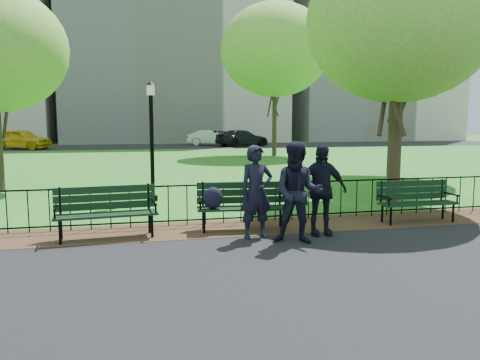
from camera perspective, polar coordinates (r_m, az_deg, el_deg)
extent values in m
plane|color=#29651A|center=(8.78, 6.95, -7.75)|extent=(120.00, 120.00, 0.00)
cube|color=black|center=(5.87, 18.73, -15.73)|extent=(60.00, 9.20, 0.01)
cube|color=#3C2F18|center=(10.16, 4.07, -5.58)|extent=(60.00, 1.60, 0.01)
cube|color=black|center=(43.13, -9.07, 4.08)|extent=(70.00, 9.00, 0.01)
cylinder|color=black|center=(10.48, 3.31, -0.37)|extent=(24.00, 0.04, 0.04)
cylinder|color=black|center=(10.61, 3.28, -4.45)|extent=(24.00, 0.04, 0.04)
cylinder|color=black|center=(10.55, 3.29, -2.69)|extent=(0.02, 0.02, 0.90)
cube|color=beige|center=(57.62, -8.22, 19.87)|extent=(24.00, 15.00, 30.00)
cube|color=beige|center=(63.75, 14.77, 15.72)|extent=(20.00, 15.00, 24.00)
cube|color=black|center=(9.65, 0.42, -3.45)|extent=(1.94, 0.70, 0.04)
cube|color=black|center=(9.86, 0.22, -1.09)|extent=(1.89, 0.23, 0.47)
cylinder|color=black|center=(9.45, -4.40, -5.18)|extent=(0.05, 0.05, 0.47)
cylinder|color=black|center=(9.66, 5.42, -4.92)|extent=(0.05, 0.05, 0.47)
cylinder|color=black|center=(9.82, -4.50, -4.71)|extent=(0.05, 0.05, 0.47)
cylinder|color=black|center=(10.02, 4.96, -4.47)|extent=(0.05, 0.05, 0.47)
cylinder|color=black|center=(9.55, -4.92, -2.44)|extent=(0.10, 0.59, 0.04)
cylinder|color=black|center=(9.78, 5.64, -2.23)|extent=(0.10, 0.59, 0.04)
ellipsoid|color=black|center=(9.45, -3.33, -2.21)|extent=(0.43, 0.32, 0.44)
cube|color=black|center=(9.30, -15.96, -4.10)|extent=(1.96, 0.69, 0.04)
cube|color=black|center=(9.51, -16.11, -1.61)|extent=(1.92, 0.22, 0.48)
cylinder|color=black|center=(9.17, -21.09, -6.00)|extent=(0.05, 0.05, 0.48)
cylinder|color=black|center=(9.23, -10.67, -5.56)|extent=(0.05, 0.05, 0.48)
cylinder|color=black|center=(9.54, -20.99, -5.49)|extent=(0.05, 0.05, 0.48)
cylinder|color=black|center=(9.60, -10.98, -5.07)|extent=(0.05, 0.05, 0.48)
cylinder|color=black|center=(9.28, -21.62, -3.15)|extent=(0.10, 0.60, 0.04)
cylinder|color=black|center=(9.34, -10.43, -2.69)|extent=(0.10, 0.60, 0.04)
cube|color=black|center=(11.11, 20.89, -2.68)|extent=(1.78, 0.48, 0.04)
cube|color=black|center=(11.27, 20.24, -0.76)|extent=(1.78, 0.04, 0.44)
cylinder|color=black|center=(10.59, 17.91, -4.24)|extent=(0.05, 0.05, 0.44)
cylinder|color=black|center=(11.45, 24.54, -3.70)|extent=(0.05, 0.05, 0.44)
cylinder|color=black|center=(10.89, 16.95, -3.90)|extent=(0.05, 0.05, 0.44)
cylinder|color=black|center=(11.73, 23.49, -3.40)|extent=(0.05, 0.05, 0.44)
cylinder|color=black|center=(10.64, 17.18, -1.98)|extent=(0.04, 0.55, 0.04)
cylinder|color=black|center=(11.57, 24.38, -1.58)|extent=(0.04, 0.55, 0.04)
cylinder|color=black|center=(13.55, -10.54, -2.21)|extent=(0.26, 0.26, 0.15)
cylinder|color=black|center=(13.39, -10.68, 3.86)|extent=(0.11, 0.11, 3.02)
cube|color=beige|center=(13.40, -10.85, 10.72)|extent=(0.21, 0.21, 0.28)
cone|color=black|center=(13.41, -10.86, 11.52)|extent=(0.30, 0.30, 0.11)
cylinder|color=#2D2116|center=(13.77, 18.37, 3.69)|extent=(0.35, 0.35, 3.01)
ellipsoid|color=green|center=(14.00, 18.95, 17.75)|extent=(5.07, 5.07, 4.31)
cylinder|color=#2D2116|center=(20.27, 18.03, 5.51)|extent=(0.31, 0.31, 3.59)
ellipsoid|color=green|center=(20.58, 18.48, 16.87)|extent=(6.04, 6.04, 5.13)
cylinder|color=#2D2116|center=(30.86, 4.22, 6.83)|extent=(0.28, 0.28, 4.17)
ellipsoid|color=green|center=(31.19, 4.30, 15.53)|extent=(7.02, 7.02, 5.97)
imported|color=black|center=(8.95, 2.01, -1.47)|extent=(0.69, 0.49, 1.80)
imported|color=black|center=(8.64, 7.09, -1.55)|extent=(1.03, 0.80, 1.88)
imported|color=black|center=(9.34, 9.78, -1.20)|extent=(1.09, 0.53, 1.80)
imported|color=gold|center=(41.93, -25.08, 4.54)|extent=(5.16, 3.78, 1.63)
imported|color=#A9ADB1|center=(43.83, -3.53, 5.16)|extent=(4.63, 2.65, 1.44)
imported|color=black|center=(42.66, 0.28, 5.13)|extent=(5.44, 3.54, 1.47)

